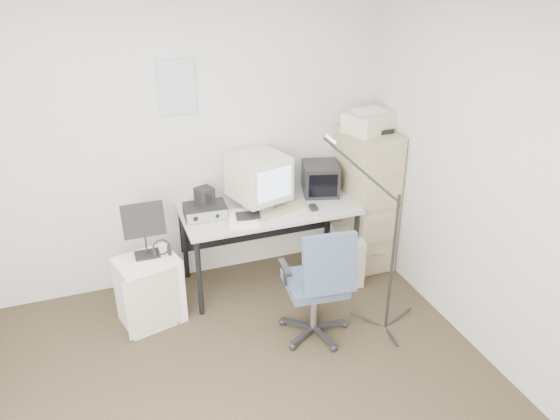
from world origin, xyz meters
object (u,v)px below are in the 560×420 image
object	(u,v)px
filing_cabinet	(365,199)
side_cart	(150,290)
office_chair	(315,281)
desk	(269,244)

from	to	relation	value
filing_cabinet	side_cart	world-z (taller)	filing_cabinet
filing_cabinet	office_chair	bearing A→B (deg)	-135.05
desk	office_chair	world-z (taller)	office_chair
filing_cabinet	desk	size ratio (longest dim) A/B	0.87
side_cart	desk	bearing A→B (deg)	-1.93
desk	side_cart	bearing A→B (deg)	-167.82
filing_cabinet	desk	xyz separation A→B (m)	(-0.95, -0.03, -0.29)
desk	side_cart	distance (m)	1.12
filing_cabinet	desk	world-z (taller)	filing_cabinet
side_cart	office_chair	bearing A→B (deg)	-41.68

